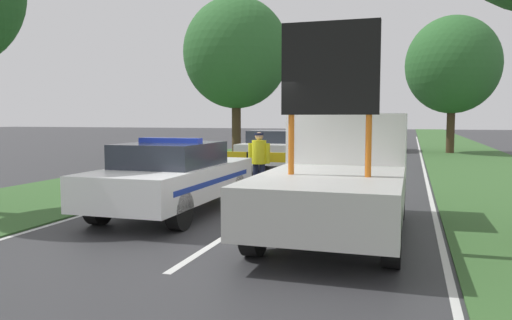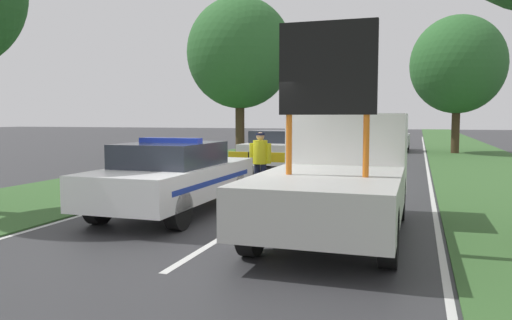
{
  "view_description": "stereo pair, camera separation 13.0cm",
  "coord_description": "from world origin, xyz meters",
  "px_view_note": "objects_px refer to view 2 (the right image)",
  "views": [
    {
      "loc": [
        2.91,
        -8.14,
        1.97
      ],
      "look_at": [
        -0.14,
        1.62,
        1.1
      ],
      "focal_mm": 35.0,
      "sensor_mm": 36.0,
      "label": 1
    },
    {
      "loc": [
        3.03,
        -8.1,
        1.97
      ],
      "look_at": [
        -0.14,
        1.62,
        1.1
      ],
      "focal_mm": 35.0,
      "sensor_mm": 36.0,
      "label": 2
    }
  ],
  "objects_px": {
    "queued_car_van_white": "(278,149)",
    "roadside_tree_mid_right": "(240,53)",
    "road_barrier": "(289,160)",
    "traffic_cone_near_police": "(213,176)",
    "work_truck": "(341,171)",
    "traffic_cone_centre_front": "(275,196)",
    "traffic_cone_near_truck": "(356,181)",
    "pedestrian_civilian": "(305,155)",
    "queued_car_sedan_silver": "(394,138)",
    "police_car": "(174,176)",
    "queued_car_sedan_black": "(317,141)",
    "roadside_tree_near_left": "(458,65)",
    "police_officer": "(260,158)"
  },
  "relations": [
    {
      "from": "traffic_cone_near_police",
      "to": "traffic_cone_near_truck",
      "type": "bearing_deg",
      "value": 8.65
    },
    {
      "from": "traffic_cone_near_police",
      "to": "roadside_tree_mid_right",
      "type": "bearing_deg",
      "value": 105.46
    },
    {
      "from": "police_car",
      "to": "road_barrier",
      "type": "distance_m",
      "value": 3.99
    },
    {
      "from": "work_truck",
      "to": "queued_car_van_white",
      "type": "distance_m",
      "value": 9.78
    },
    {
      "from": "road_barrier",
      "to": "queued_car_sedan_black",
      "type": "xyz_separation_m",
      "value": [
        -1.64,
        12.16,
        -0.06
      ]
    },
    {
      "from": "queued_car_sedan_black",
      "to": "roadside_tree_mid_right",
      "type": "relative_size",
      "value": 0.6
    },
    {
      "from": "roadside_tree_mid_right",
      "to": "traffic_cone_centre_front",
      "type": "bearing_deg",
      "value": -66.96
    },
    {
      "from": "work_truck",
      "to": "pedestrian_civilian",
      "type": "bearing_deg",
      "value": -70.17
    },
    {
      "from": "traffic_cone_near_truck",
      "to": "queued_car_van_white",
      "type": "height_order",
      "value": "queued_car_van_white"
    },
    {
      "from": "police_car",
      "to": "police_officer",
      "type": "bearing_deg",
      "value": 74.94
    },
    {
      "from": "traffic_cone_centre_front",
      "to": "roadside_tree_mid_right",
      "type": "relative_size",
      "value": 0.09
    },
    {
      "from": "police_officer",
      "to": "queued_car_sedan_silver",
      "type": "distance_m",
      "value": 18.75
    },
    {
      "from": "police_car",
      "to": "traffic_cone_near_truck",
      "type": "height_order",
      "value": "police_car"
    },
    {
      "from": "road_barrier",
      "to": "traffic_cone_near_police",
      "type": "xyz_separation_m",
      "value": [
        -2.24,
        0.08,
        -0.53
      ]
    },
    {
      "from": "queued_car_van_white",
      "to": "queued_car_sedan_silver",
      "type": "distance_m",
      "value": 13.3
    },
    {
      "from": "police_officer",
      "to": "queued_car_van_white",
      "type": "bearing_deg",
      "value": -79.43
    },
    {
      "from": "road_barrier",
      "to": "roadside_tree_mid_right",
      "type": "height_order",
      "value": "roadside_tree_mid_right"
    },
    {
      "from": "queued_car_van_white",
      "to": "roadside_tree_mid_right",
      "type": "xyz_separation_m",
      "value": [
        -3.15,
        4.56,
        4.19
      ]
    },
    {
      "from": "queued_car_van_white",
      "to": "roadside_tree_mid_right",
      "type": "distance_m",
      "value": 6.95
    },
    {
      "from": "police_car",
      "to": "police_officer",
      "type": "distance_m",
      "value": 3.01
    },
    {
      "from": "work_truck",
      "to": "queued_car_sedan_silver",
      "type": "bearing_deg",
      "value": -92.32
    },
    {
      "from": "road_barrier",
      "to": "pedestrian_civilian",
      "type": "height_order",
      "value": "pedestrian_civilian"
    },
    {
      "from": "police_officer",
      "to": "roadside_tree_near_left",
      "type": "distance_m",
      "value": 18.69
    },
    {
      "from": "queued_car_sedan_black",
      "to": "roadside_tree_mid_right",
      "type": "bearing_deg",
      "value": 40.0
    },
    {
      "from": "traffic_cone_near_police",
      "to": "road_barrier",
      "type": "bearing_deg",
      "value": -2.04
    },
    {
      "from": "pedestrian_civilian",
      "to": "queued_car_sedan_black",
      "type": "relative_size",
      "value": 0.39
    },
    {
      "from": "work_truck",
      "to": "road_barrier",
      "type": "bearing_deg",
      "value": -67.06
    },
    {
      "from": "pedestrian_civilian",
      "to": "police_officer",
      "type": "bearing_deg",
      "value": 168.86
    },
    {
      "from": "police_car",
      "to": "roadside_tree_mid_right",
      "type": "height_order",
      "value": "roadside_tree_mid_right"
    },
    {
      "from": "traffic_cone_near_truck",
      "to": "work_truck",
      "type": "bearing_deg",
      "value": -86.62
    },
    {
      "from": "pedestrian_civilian",
      "to": "traffic_cone_centre_front",
      "type": "distance_m",
      "value": 2.2
    },
    {
      "from": "road_barrier",
      "to": "roadside_tree_near_left",
      "type": "xyz_separation_m",
      "value": [
        5.18,
        16.51,
        3.97
      ]
    },
    {
      "from": "pedestrian_civilian",
      "to": "traffic_cone_near_truck",
      "type": "relative_size",
      "value": 3.21
    },
    {
      "from": "work_truck",
      "to": "police_officer",
      "type": "distance_m",
      "value": 4.15
    },
    {
      "from": "road_barrier",
      "to": "roadside_tree_near_left",
      "type": "bearing_deg",
      "value": 75.41
    },
    {
      "from": "road_barrier",
      "to": "roadside_tree_mid_right",
      "type": "bearing_deg",
      "value": 119.85
    },
    {
      "from": "roadside_tree_near_left",
      "to": "traffic_cone_centre_front",
      "type": "bearing_deg",
      "value": -103.79
    },
    {
      "from": "police_officer",
      "to": "traffic_cone_near_police",
      "type": "height_order",
      "value": "police_officer"
    },
    {
      "from": "work_truck",
      "to": "queued_car_sedan_black",
      "type": "bearing_deg",
      "value": -80.09
    },
    {
      "from": "road_barrier",
      "to": "queued_car_van_white",
      "type": "height_order",
      "value": "queued_car_van_white"
    },
    {
      "from": "police_officer",
      "to": "roadside_tree_near_left",
      "type": "height_order",
      "value": "roadside_tree_near_left"
    },
    {
      "from": "pedestrian_civilian",
      "to": "traffic_cone_centre_front",
      "type": "height_order",
      "value": "pedestrian_civilian"
    },
    {
      "from": "traffic_cone_centre_front",
      "to": "queued_car_van_white",
      "type": "xyz_separation_m",
      "value": [
        -2.11,
        7.81,
        0.47
      ]
    },
    {
      "from": "queued_car_sedan_black",
      "to": "queued_car_sedan_silver",
      "type": "distance_m",
      "value": 6.6
    },
    {
      "from": "traffic_cone_centre_front",
      "to": "queued_car_van_white",
      "type": "bearing_deg",
      "value": 105.1
    },
    {
      "from": "traffic_cone_near_truck",
      "to": "queued_car_sedan_silver",
      "type": "distance_m",
      "value": 17.08
    },
    {
      "from": "traffic_cone_near_police",
      "to": "queued_car_van_white",
      "type": "relative_size",
      "value": 0.16
    },
    {
      "from": "road_barrier",
      "to": "queued_car_sedan_silver",
      "type": "bearing_deg",
      "value": 86.82
    },
    {
      "from": "work_truck",
      "to": "traffic_cone_near_truck",
      "type": "distance_m",
      "value": 4.89
    },
    {
      "from": "traffic_cone_near_truck",
      "to": "roadside_tree_near_left",
      "type": "bearing_deg",
      "value": 77.59
    }
  ]
}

